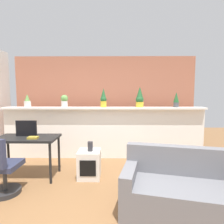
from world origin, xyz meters
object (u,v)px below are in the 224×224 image
at_px(potted_plant_1, 64,101).
at_px(book_on_desk, 33,138).
at_px(potted_plant_0, 27,101).
at_px(side_cube_shelf, 89,164).
at_px(vase_on_shelf, 90,146).
at_px(potted_plant_2, 104,98).
at_px(tv_monitor, 26,128).
at_px(couch, 184,191).
at_px(potted_plant_3, 140,98).
at_px(office_chair, 1,171).
at_px(desk, 27,142).
at_px(potted_plant_4, 176,100).

distance_m(potted_plant_1, book_on_desk, 1.34).
bearing_deg(potted_plant_0, potted_plant_1, 1.16).
distance_m(side_cube_shelf, vase_on_shelf, 0.34).
relative_size(potted_plant_1, side_cube_shelf, 0.57).
height_order(potted_plant_2, vase_on_shelf, potted_plant_2).
distance_m(tv_monitor, side_cube_shelf, 1.34).
bearing_deg(side_cube_shelf, tv_monitor, 175.68).
bearing_deg(couch, potted_plant_3, 98.49).
height_order(potted_plant_1, tv_monitor, potted_plant_1).
bearing_deg(tv_monitor, potted_plant_0, 113.05).
xyz_separation_m(potted_plant_1, office_chair, (-0.52, -1.69, -0.98)).
height_order(desk, office_chair, office_chair).
distance_m(potted_plant_2, desk, 1.85).
height_order(potted_plant_0, office_chair, potted_plant_0).
relative_size(potted_plant_1, potted_plant_2, 0.65).
distance_m(potted_plant_0, potted_plant_4, 3.48).
bearing_deg(tv_monitor, desk, -63.13).
relative_size(potted_plant_0, vase_on_shelf, 1.79).
xyz_separation_m(potted_plant_0, desk, (0.45, -1.03, -0.69)).
bearing_deg(potted_plant_3, book_on_desk, -149.44).
relative_size(potted_plant_1, office_chair, 0.31).
distance_m(vase_on_shelf, couch, 1.68).
xyz_separation_m(office_chair, vase_on_shelf, (1.25, 0.62, 0.20)).
height_order(potted_plant_2, potted_plant_4, potted_plant_2).
bearing_deg(couch, side_cube_shelf, 144.07).
bearing_deg(potted_plant_0, tv_monitor, -66.95).
distance_m(potted_plant_2, vase_on_shelf, 1.36).
height_order(tv_monitor, book_on_desk, tv_monitor).
relative_size(potted_plant_2, couch, 0.26).
bearing_deg(book_on_desk, side_cube_shelf, 6.82).
distance_m(potted_plant_1, vase_on_shelf, 1.52).
height_order(potted_plant_1, potted_plant_2, potted_plant_2).
height_order(potted_plant_2, couch, potted_plant_2).
distance_m(potted_plant_0, book_on_desk, 1.43).
bearing_deg(office_chair, potted_plant_3, 36.88).
distance_m(potted_plant_3, book_on_desk, 2.43).
distance_m(potted_plant_1, potted_plant_3, 1.76).
distance_m(potted_plant_1, couch, 3.10).
height_order(side_cube_shelf, couch, couch).
height_order(potted_plant_3, potted_plant_4, potted_plant_3).
bearing_deg(potted_plant_0, office_chair, -78.25).
xyz_separation_m(potted_plant_2, side_cube_shelf, (-0.21, -1.04, -1.17)).
distance_m(tv_monitor, couch, 2.81).
xyz_separation_m(potted_plant_1, potted_plant_2, (0.92, -0.02, 0.05)).
bearing_deg(book_on_desk, vase_on_shelf, 5.86).
relative_size(potted_plant_1, desk, 0.26).
xyz_separation_m(potted_plant_3, couch, (0.31, -2.06, -1.15)).
distance_m(potted_plant_0, side_cube_shelf, 2.19).
bearing_deg(potted_plant_3, tv_monitor, -156.07).
height_order(potted_plant_0, potted_plant_2, potted_plant_2).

